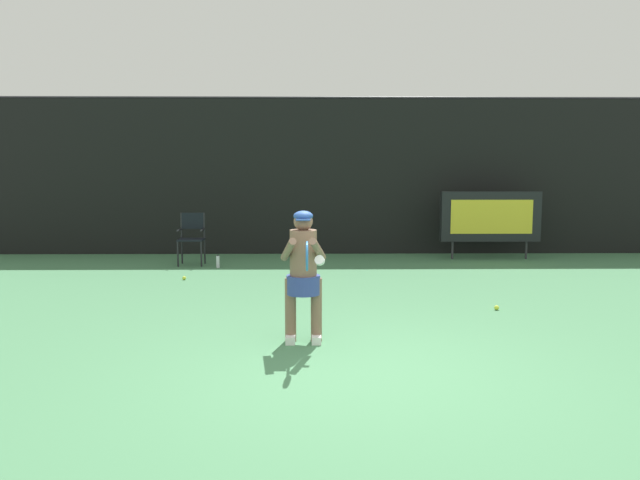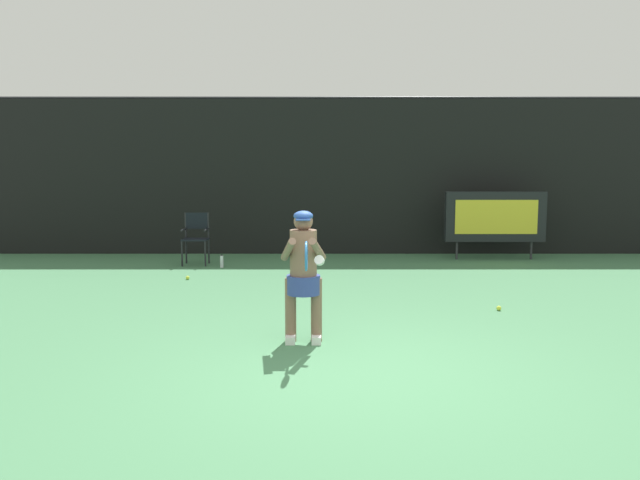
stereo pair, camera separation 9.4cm
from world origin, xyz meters
The scene contains 9 objects.
ground centered at (0.00, -0.19, -0.01)m, with size 18.00×22.00×0.03m.
backdrop_screen centered at (0.00, 8.50, 1.81)m, with size 18.00×0.12×3.66m.
scoreboard centered at (3.53, 7.55, 0.95)m, with size 2.20×0.21×1.50m.
umpire_chair centered at (-2.93, 6.83, 0.62)m, with size 0.52×0.44×1.08m.
water_bottle centered at (-2.33, 6.44, 0.12)m, with size 0.07×0.07×0.27m.
tennis_player centered at (-0.52, 1.06, 0.84)m, with size 0.53×0.61×1.53m.
tennis_racket centered at (-0.47, 0.43, 1.10)m, with size 0.03×0.60×0.31m.
tennis_ball_loose centered at (-2.74, 5.06, 0.03)m, with size 0.07×0.07×0.07m.
tennis_ball_spare centered at (2.21, 2.62, 0.03)m, with size 0.07×0.07×0.07m.
Camera 1 is at (-0.42, -5.88, 2.01)m, focal length 34.38 mm.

